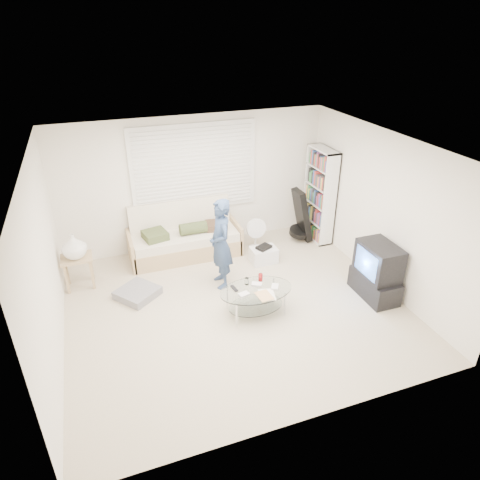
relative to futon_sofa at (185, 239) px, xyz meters
name	(u,v)px	position (x,y,z in m)	size (l,w,h in m)	color
ground	(235,307)	(0.34, -1.87, -0.33)	(5.00, 5.00, 0.00)	beige
room_shell	(224,198)	(0.34, -1.39, 1.30)	(5.02, 4.52, 2.51)	white
window_blinds	(195,168)	(0.34, 0.33, 1.22)	(2.32, 0.08, 1.62)	silver
futon_sofa	(185,239)	(0.00, 0.00, 0.00)	(2.03, 0.82, 0.99)	tan
grey_floor_pillow	(138,293)	(-1.04, -1.08, -0.26)	(0.57, 0.57, 0.13)	slate
side_table	(74,248)	(-1.88, -0.46, 0.39)	(0.49, 0.39, 0.97)	tan
bookshelf	(320,195)	(2.66, -0.22, 0.59)	(0.29, 0.77, 1.84)	white
guitar_case	(301,219)	(2.29, -0.24, 0.15)	(0.41, 0.40, 1.06)	black
floor_fan	(255,231)	(1.33, -0.24, 0.05)	(0.38, 0.26, 0.64)	white
storage_bin	(264,255)	(1.28, -0.76, -0.18)	(0.47, 0.33, 0.33)	white
tv_unit	(377,272)	(2.54, -2.34, 0.12)	(0.47, 0.84, 0.91)	black
coffee_table	(256,294)	(0.60, -2.10, 0.01)	(1.11, 0.71, 0.53)	silver
standing_person	(221,244)	(0.34, -1.19, 0.43)	(0.55, 0.36, 1.52)	navy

